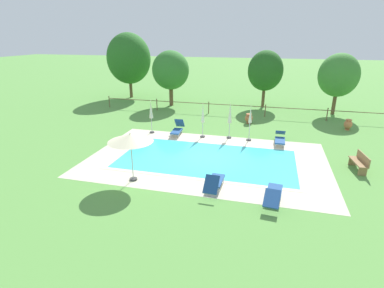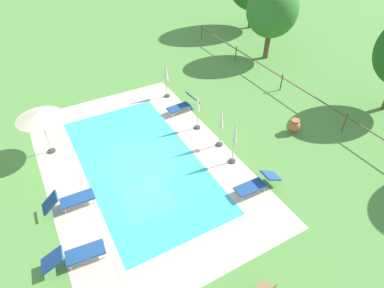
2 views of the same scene
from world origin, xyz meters
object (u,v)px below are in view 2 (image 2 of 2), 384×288
(patio_umbrella_closed_row_west, at_px, (166,73))
(patio_umbrella_closed_row_mid_west, at_px, (221,119))
(sun_lounger_north_end, at_px, (76,255))
(sun_lounger_north_mid, at_px, (70,200))
(sun_lounger_north_far, at_px, (256,184))
(terracotta_urn_by_tree, at_px, (294,126))
(patio_umbrella_closed_row_centre, at_px, (235,136))
(patio_umbrella_open_foreground, at_px, (39,115))
(patio_umbrella_closed_row_mid_east, at_px, (197,105))
(sun_lounger_north_near_steps, at_px, (183,105))
(tree_far_west, at_px, (272,10))

(patio_umbrella_closed_row_west, xyz_separation_m, patio_umbrella_closed_row_mid_west, (5.38, 0.23, 0.02))
(sun_lounger_north_end, relative_size, patio_umbrella_closed_row_mid_west, 0.88)
(sun_lounger_north_mid, xyz_separation_m, sun_lounger_north_far, (2.85, 6.92, -0.02))
(sun_lounger_north_far, xyz_separation_m, terracotta_urn_by_tree, (-2.27, 4.18, 0.05))
(sun_lounger_north_mid, height_order, patio_umbrella_closed_row_centre, patio_umbrella_closed_row_centre)
(sun_lounger_north_end, relative_size, patio_umbrella_closed_row_centre, 0.91)
(patio_umbrella_open_foreground, bearing_deg, patio_umbrella_closed_row_mid_east, 76.03)
(patio_umbrella_closed_row_mid_east, bearing_deg, sun_lounger_north_end, -57.74)
(patio_umbrella_closed_row_west, distance_m, patio_umbrella_closed_row_centre, 6.69)
(sun_lounger_north_near_steps, relative_size, patio_umbrella_closed_row_centre, 0.83)
(patio_umbrella_closed_row_centre, bearing_deg, patio_umbrella_closed_row_mid_east, -178.22)
(sun_lounger_north_far, relative_size, patio_umbrella_closed_row_centre, 0.90)
(sun_lounger_north_near_steps, relative_size, terracotta_urn_by_tree, 2.54)
(sun_lounger_north_mid, bearing_deg, patio_umbrella_closed_row_centre, 82.56)
(sun_lounger_north_end, bearing_deg, terracotta_urn_by_tree, 99.54)
(patio_umbrella_closed_row_west, distance_m, patio_umbrella_closed_row_mid_west, 5.38)
(sun_lounger_north_end, distance_m, patio_umbrella_open_foreground, 6.62)
(sun_lounger_north_end, xyz_separation_m, patio_umbrella_closed_row_centre, (-1.58, 7.44, 1.12))
(sun_lounger_north_mid, xyz_separation_m, tree_far_west, (-7.21, 15.62, 2.95))
(sun_lounger_north_end, relative_size, tree_far_west, 0.41)
(patio_umbrella_open_foreground, distance_m, patio_umbrella_closed_row_mid_west, 8.08)
(patio_umbrella_closed_row_centre, bearing_deg, sun_lounger_north_near_steps, 179.77)
(sun_lounger_north_mid, distance_m, sun_lounger_north_far, 7.49)
(sun_lounger_north_near_steps, height_order, sun_lounger_north_mid, sun_lounger_north_near_steps)
(sun_lounger_north_far, xyz_separation_m, patio_umbrella_closed_row_mid_east, (-4.98, 0.05, 1.08))
(tree_far_west, bearing_deg, patio_umbrella_open_foreground, -77.98)
(sun_lounger_north_mid, bearing_deg, patio_umbrella_closed_row_west, 129.52)
(sun_lounger_north_end, xyz_separation_m, patio_umbrella_closed_row_west, (-8.27, 7.36, 1.16))
(patio_umbrella_closed_row_centre, height_order, tree_far_west, tree_far_west)
(sun_lounger_north_near_steps, distance_m, patio_umbrella_closed_row_mid_east, 2.08)
(patio_umbrella_closed_row_mid_west, bearing_deg, terracotta_urn_by_tree, 76.05)
(patio_umbrella_open_foreground, relative_size, terracotta_urn_by_tree, 3.08)
(patio_umbrella_closed_row_mid_west, relative_size, patio_umbrella_closed_row_centre, 1.04)
(sun_lounger_north_near_steps, distance_m, terracotta_urn_by_tree, 6.03)
(patio_umbrella_closed_row_mid_east, bearing_deg, sun_lounger_north_far, -0.57)
(patio_umbrella_closed_row_mid_west, xyz_separation_m, terracotta_urn_by_tree, (0.96, 3.88, -1.13))
(sun_lounger_north_far, height_order, tree_far_west, tree_far_west)
(sun_lounger_north_far, bearing_deg, sun_lounger_north_mid, -112.39)
(patio_umbrella_closed_row_mid_east, bearing_deg, patio_umbrella_closed_row_west, 179.77)
(patio_umbrella_closed_row_mid_west, bearing_deg, sun_lounger_north_far, -5.25)
(patio_umbrella_closed_row_mid_east, bearing_deg, tree_far_west, 120.45)
(patio_umbrella_closed_row_mid_west, relative_size, terracotta_urn_by_tree, 3.15)
(sun_lounger_north_near_steps, height_order, patio_umbrella_open_foreground, patio_umbrella_open_foreground)
(sun_lounger_north_near_steps, relative_size, patio_umbrella_open_foreground, 0.82)
(patio_umbrella_open_foreground, xyz_separation_m, patio_umbrella_closed_row_west, (-1.89, 7.03, -0.57))
(sun_lounger_north_mid, relative_size, patio_umbrella_closed_row_mid_west, 0.83)
(patio_umbrella_open_foreground, bearing_deg, patio_umbrella_closed_row_mid_west, 64.36)
(sun_lounger_north_near_steps, relative_size, tree_far_west, 0.37)
(patio_umbrella_closed_row_mid_west, bearing_deg, sun_lounger_north_mid, -86.94)
(sun_lounger_north_mid, bearing_deg, terracotta_urn_by_tree, 87.02)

